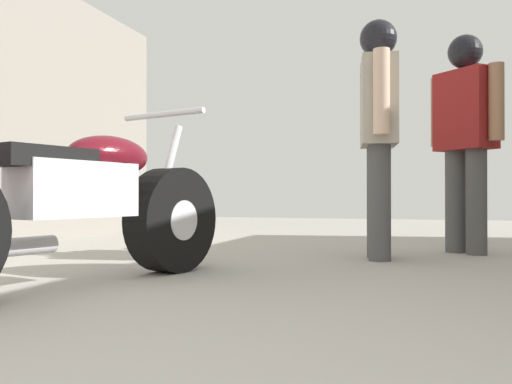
% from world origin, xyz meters
% --- Properties ---
extents(ground_plane, '(15.32, 15.32, 0.00)m').
position_xyz_m(ground_plane, '(0.00, 3.08, 0.00)').
color(ground_plane, '#A8A399').
extents(motorcycle_maroon_cruiser, '(0.85, 2.10, 0.99)m').
position_xyz_m(motorcycle_maroon_cruiser, '(-1.03, 1.83, 0.42)').
color(motorcycle_maroon_cruiser, black).
rests_on(motorcycle_maroon_cruiser, ground_plane).
extents(mechanic_in_blue, '(0.32, 0.71, 1.80)m').
position_xyz_m(mechanic_in_blue, '(0.35, 3.65, 1.08)').
color(mechanic_in_blue, '#4C4C4C').
rests_on(mechanic_in_blue, ground_plane).
extents(mechanic_with_helmet, '(0.58, 0.57, 1.80)m').
position_xyz_m(mechanic_with_helmet, '(1.01, 4.26, 1.08)').
color(mechanic_with_helmet, '#4C4C4C').
rests_on(mechanic_with_helmet, ground_plane).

